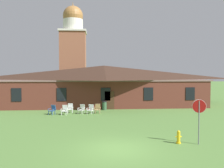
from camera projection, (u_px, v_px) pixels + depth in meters
The scene contains 12 objects.
ground_plane at pixel (117, 149), 13.03m from camera, with size 200.00×200.00×0.00m, color #517A38.
brick_building at pixel (104, 84), 32.10m from camera, with size 25.93×10.40×5.20m.
dome_tower at pixel (73, 52), 46.16m from camera, with size 5.18×5.18×18.06m.
stop_sign at pixel (199, 112), 13.87m from camera, with size 0.76×0.30×2.66m.
lawn_chair_by_porch at pixel (52, 110), 23.93m from camera, with size 0.82×0.85×0.96m.
lawn_chair_near_door at pixel (65, 110), 23.85m from camera, with size 0.70×0.73×0.96m.
lawn_chair_left_end at pixel (70, 108), 25.06m from camera, with size 0.65×0.67×0.96m.
lawn_chair_middle at pixel (82, 109), 24.42m from camera, with size 0.81×0.85×0.96m.
lawn_chair_right_end at pixel (91, 109), 24.36m from camera, with size 0.79×0.83×0.96m.
lawn_chair_far_side at pixel (98, 108), 24.71m from camera, with size 0.68×0.71×0.96m.
fire_hydrant at pixel (179, 137), 14.09m from camera, with size 0.36×0.28×0.79m.
trash_bin at pixel (104, 106), 26.91m from camera, with size 0.56×0.56×0.98m.
Camera 1 is at (-1.22, -12.79, 4.21)m, focal length 37.99 mm.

